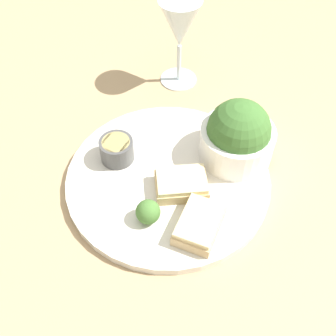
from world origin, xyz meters
name	(u,v)px	position (x,y,z in m)	size (l,w,h in m)	color
ground_plane	(168,182)	(0.00, 0.00, 0.00)	(4.00, 4.00, 0.00)	tan
dinner_plate	(168,179)	(0.00, 0.00, 0.01)	(0.31, 0.31, 0.01)	silver
salad_bowl	(238,136)	(-0.11, 0.03, 0.06)	(0.11, 0.11, 0.10)	white
sauce_ramekin	(117,149)	(0.04, -0.08, 0.03)	(0.05, 0.05, 0.04)	#4C4C4C
cheese_toast_near	(199,224)	(0.02, 0.10, 0.03)	(0.09, 0.09, 0.03)	#D1B27F
cheese_toast_far	(180,185)	(0.00, 0.03, 0.03)	(0.09, 0.09, 0.03)	#D1B27F
wine_glass	(180,27)	(-0.17, -0.18, 0.11)	(0.08, 0.08, 0.16)	silver
garnish	(148,212)	(0.07, 0.04, 0.03)	(0.04, 0.04, 0.04)	#477533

